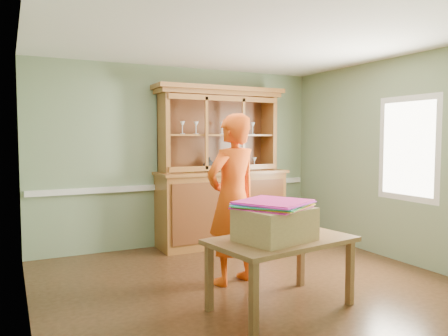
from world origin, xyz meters
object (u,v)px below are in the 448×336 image
cardboard_box (275,224)px  person (232,199)px  dining_table (281,246)px  china_hutch (221,190)px

cardboard_box → person: size_ratio=0.34×
dining_table → person: 0.93m
china_hutch → person: size_ratio=1.26×
person → cardboard_box: bearing=73.5°
cardboard_box → person: 0.91m
cardboard_box → dining_table: bearing=26.6°
cardboard_box → person: person is taller
dining_table → cardboard_box: cardboard_box is taller
cardboard_box → person: bearing=88.5°
china_hutch → cardboard_box: 2.70m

